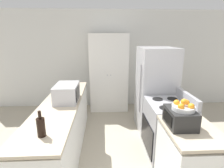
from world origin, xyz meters
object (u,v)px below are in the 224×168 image
object	(u,v)px
wine_bottle	(41,127)
toaster_oven	(180,118)
pantry_cabinet	(109,73)
fruit_bowl	(183,106)
stove	(167,128)
microwave	(67,93)
refrigerator	(155,90)

from	to	relation	value
wine_bottle	toaster_oven	size ratio (longest dim) A/B	0.77
pantry_cabinet	fruit_bowl	xyz separation A→B (m)	(0.77, -2.68, 0.15)
pantry_cabinet	toaster_oven	size ratio (longest dim) A/B	5.35
stove	toaster_oven	world-z (taller)	toaster_oven
wine_bottle	fruit_bowl	xyz separation A→B (m)	(1.57, 0.12, 0.14)
toaster_oven	wine_bottle	bearing A→B (deg)	-174.79
microwave	toaster_oven	xyz separation A→B (m)	(1.49, -0.92, -0.03)
pantry_cabinet	stove	world-z (taller)	pantry_cabinet
stove	wine_bottle	world-z (taller)	wine_bottle
stove	microwave	world-z (taller)	microwave
wine_bottle	fruit_bowl	distance (m)	1.58
microwave	fruit_bowl	bearing A→B (deg)	-31.84
refrigerator	stove	bearing A→B (deg)	-91.67
fruit_bowl	refrigerator	bearing A→B (deg)	84.44
refrigerator	wine_bottle	xyz separation A→B (m)	(-1.72, -1.68, 0.15)
stove	fruit_bowl	distance (m)	1.02
wine_bottle	microwave	bearing A→B (deg)	86.46
refrigerator	fruit_bowl	bearing A→B (deg)	-95.56
microwave	fruit_bowl	size ratio (longest dim) A/B	2.09
wine_bottle	fruit_bowl	size ratio (longest dim) A/B	1.12
pantry_cabinet	toaster_oven	bearing A→B (deg)	-74.26
stove	fruit_bowl	size ratio (longest dim) A/B	4.11
wine_bottle	fruit_bowl	world-z (taller)	fruit_bowl
pantry_cabinet	wine_bottle	xyz separation A→B (m)	(-0.81, -2.80, 0.01)
pantry_cabinet	wine_bottle	bearing A→B (deg)	-106.07
stove	fruit_bowl	bearing A→B (deg)	-99.89
pantry_cabinet	stove	size ratio (longest dim) A/B	1.89
refrigerator	microwave	distance (m)	1.78
stove	toaster_oven	bearing A→B (deg)	-101.46
stove	wine_bottle	size ratio (longest dim) A/B	3.66
wine_bottle	refrigerator	bearing A→B (deg)	44.25
microwave	toaster_oven	size ratio (longest dim) A/B	1.44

